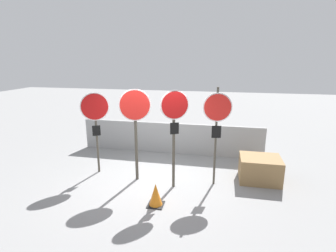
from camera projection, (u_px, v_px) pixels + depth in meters
ground_plane at (155, 180)px, 7.23m from camera, size 40.00×40.00×0.00m
fence_back at (170, 138)px, 9.17m from camera, size 6.34×0.12×1.08m
stop_sign_0 at (95, 114)px, 7.28m from camera, size 0.71×0.40×2.36m
stop_sign_1 at (135, 116)px, 6.79m from camera, size 0.80×0.29×2.51m
stop_sign_2 at (174, 119)px, 6.36m from camera, size 0.65×0.36×2.53m
stop_sign_3 at (217, 117)px, 6.52m from camera, size 0.72×0.17×2.58m
traffic_cone_0 at (156, 195)px, 5.93m from camera, size 0.37×0.37×0.53m
storage_crate at (260, 169)px, 7.13m from camera, size 1.07×0.90×0.67m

